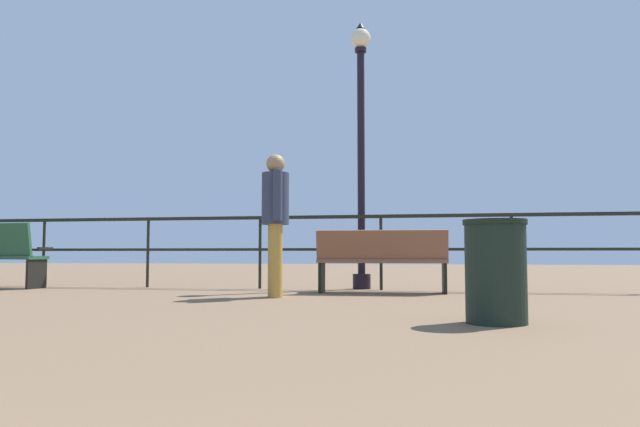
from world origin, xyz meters
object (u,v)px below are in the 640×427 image
Objects in this scene: lamppost_center at (361,137)px; person_by_bench at (275,215)px; bench_near_left at (382,258)px; trash_bin at (496,271)px.

lamppost_center is 2.33× the size of person_by_bench.
lamppost_center is at bearing 112.80° from bench_near_left.
bench_near_left is 3.42m from trash_bin.
bench_near_left is 1.61m from person_by_bench.
bench_near_left is 2.22× the size of trash_bin.
lamppost_center is (-0.38, 0.90, 1.80)m from bench_near_left.
trash_bin is at bearing -44.46° from person_by_bench.
trash_bin is (2.33, -2.29, -0.60)m from person_by_bench.
bench_near_left is 1.00× the size of person_by_bench.
person_by_bench is (-1.20, -0.94, 0.52)m from bench_near_left.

